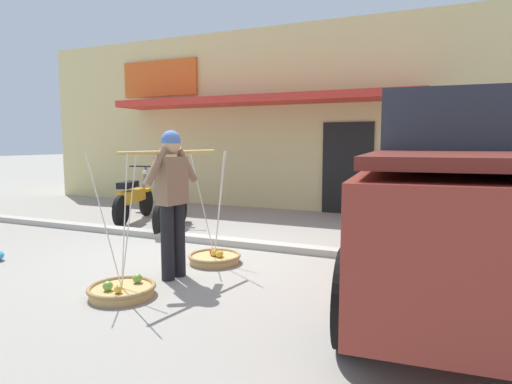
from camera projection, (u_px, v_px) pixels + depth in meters
name	position (u px, v px, depth m)	size (l,w,h in m)	color
ground_plane	(208.00, 256.00, 5.92)	(90.00, 90.00, 0.00)	gray
sidewalk_curb	(231.00, 242.00, 6.55)	(20.00, 0.24, 0.10)	#AEA89C
fruit_vendor	(172.00, 194.00, 4.87)	(0.31, 1.46, 1.70)	black
fruit_basket_left_side	(215.00, 257.00, 5.59)	(0.68, 0.68, 1.45)	tan
fruit_basket_right_side	(122.00, 289.00, 4.37)	(0.68, 0.68, 1.45)	tan
motorcycle_nearest_shop	(133.00, 198.00, 8.55)	(0.68, 1.77, 1.09)	black
motorcycle_second_in_row	(171.00, 205.00, 7.69)	(0.71, 1.76, 1.09)	black
parked_truck	(469.00, 195.00, 4.37)	(2.45, 4.84, 2.10)	maroon
storefront_building	(298.00, 124.00, 12.32)	(13.00, 6.00, 4.20)	#DBC684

